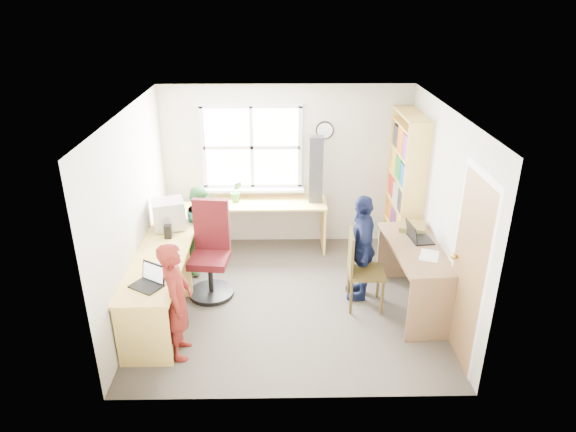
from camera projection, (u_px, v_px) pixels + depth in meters
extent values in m
cube|color=#3E3831|center=(288.00, 300.00, 6.50)|extent=(3.60, 3.40, 0.02)
cube|color=white|center=(288.00, 110.00, 5.51)|extent=(3.60, 3.40, 0.02)
cube|color=beige|center=(286.00, 166.00, 7.57)|extent=(3.60, 0.02, 2.40)
cube|color=beige|center=(292.00, 292.00, 4.45)|extent=(3.60, 0.02, 2.40)
cube|color=beige|center=(133.00, 214.00, 5.98)|extent=(0.02, 3.40, 2.40)
cube|color=beige|center=(442.00, 212.00, 6.03)|extent=(0.02, 3.40, 2.40)
cube|color=white|center=(252.00, 147.00, 7.41)|extent=(1.40, 0.01, 1.20)
cube|color=white|center=(252.00, 147.00, 7.41)|extent=(1.48, 0.04, 1.28)
cube|color=olive|center=(467.00, 272.00, 5.16)|extent=(0.02, 0.82, 2.00)
sphere|color=gold|center=(454.00, 256.00, 5.46)|extent=(0.07, 0.07, 0.07)
cylinder|color=black|center=(325.00, 130.00, 7.32)|extent=(0.26, 0.03, 0.26)
cylinder|color=white|center=(325.00, 131.00, 7.31)|extent=(0.22, 0.01, 0.22)
cube|color=#FFD465|center=(166.00, 245.00, 6.26)|extent=(0.60, 2.70, 0.03)
cube|color=#FFD465|center=(270.00, 203.00, 7.49)|extent=(1.65, 0.56, 0.03)
cube|color=#FFD465|center=(169.00, 272.00, 6.42)|extent=(0.56, 0.03, 0.72)
cube|color=#FFD465|center=(143.00, 338.00, 5.21)|extent=(0.56, 0.03, 0.72)
cube|color=#FFD465|center=(186.00, 227.00, 7.62)|extent=(0.56, 0.03, 0.72)
cube|color=#FFD465|center=(323.00, 226.00, 7.65)|extent=(0.03, 0.52, 0.72)
cube|color=#FFD465|center=(151.00, 317.00, 5.55)|extent=(0.54, 0.45, 0.72)
cube|color=olive|center=(419.00, 248.00, 6.05)|extent=(0.74, 1.46, 0.03)
cube|color=olive|center=(435.00, 311.00, 5.59)|extent=(0.61, 0.07, 0.79)
cube|color=olive|center=(400.00, 251.00, 6.85)|extent=(0.61, 0.07, 0.79)
cube|color=#FFD465|center=(413.00, 202.00, 6.71)|extent=(0.30, 0.02, 2.10)
cube|color=#FFD465|center=(397.00, 176.00, 7.63)|extent=(0.30, 0.02, 2.10)
cube|color=#FFD465|center=(412.00, 114.00, 6.75)|extent=(0.30, 1.00, 0.02)
cube|color=#FFD465|center=(398.00, 251.00, 7.57)|extent=(0.30, 1.00, 0.02)
cube|color=#FFD465|center=(401.00, 229.00, 7.43)|extent=(0.30, 1.00, 0.02)
cube|color=#FFD465|center=(403.00, 205.00, 7.27)|extent=(0.30, 1.00, 0.02)
cube|color=#FFD465|center=(406.00, 179.00, 7.12)|extent=(0.30, 1.00, 0.02)
cube|color=#FFD465|center=(408.00, 153.00, 6.96)|extent=(0.30, 1.00, 0.02)
cube|color=#FFD465|center=(411.00, 125.00, 6.81)|extent=(0.30, 1.00, 0.02)
cube|color=red|center=(404.00, 251.00, 7.24)|extent=(0.25, 0.28, 0.27)
cube|color=#1A53A1|center=(399.00, 241.00, 7.53)|extent=(0.25, 0.30, 0.29)
cube|color=#208633|center=(395.00, 231.00, 7.80)|extent=(0.25, 0.26, 0.30)
cube|color=gold|center=(406.00, 227.00, 7.09)|extent=(0.25, 0.28, 0.30)
cube|color=#773586|center=(401.00, 217.00, 7.38)|extent=(0.25, 0.30, 0.32)
cube|color=orange|center=(397.00, 210.00, 7.66)|extent=(0.25, 0.26, 0.29)
cube|color=#282828|center=(409.00, 201.00, 6.93)|extent=(0.25, 0.28, 0.32)
cube|color=silver|center=(404.00, 194.00, 7.23)|extent=(0.25, 0.30, 0.29)
cube|color=red|center=(399.00, 186.00, 7.50)|extent=(0.25, 0.26, 0.30)
cube|color=#1A53A1|center=(412.00, 176.00, 6.78)|extent=(0.25, 0.28, 0.29)
cube|color=#208633|center=(406.00, 168.00, 7.07)|extent=(0.25, 0.30, 0.30)
cube|color=gold|center=(402.00, 160.00, 7.34)|extent=(0.25, 0.26, 0.32)
cube|color=#773586|center=(415.00, 148.00, 6.62)|extent=(0.25, 0.28, 0.30)
cube|color=orange|center=(409.00, 140.00, 6.91)|extent=(0.25, 0.30, 0.32)
cube|color=#282828|center=(404.00, 136.00, 7.19)|extent=(0.25, 0.26, 0.29)
cylinder|color=black|center=(212.00, 293.00, 6.59)|extent=(0.63, 0.63, 0.05)
cylinder|color=black|center=(211.00, 277.00, 6.49)|extent=(0.07, 0.07, 0.43)
cube|color=#450C11|center=(209.00, 260.00, 6.39)|extent=(0.52, 0.52, 0.09)
cube|color=#450C11|center=(211.00, 224.00, 6.44)|extent=(0.46, 0.13, 0.67)
cylinder|color=#4B3D19|center=(351.00, 297.00, 6.13)|extent=(0.04, 0.04, 0.46)
cylinder|color=#4B3D19|center=(382.00, 298.00, 6.12)|extent=(0.04, 0.04, 0.46)
cylinder|color=#4B3D19|center=(349.00, 281.00, 6.47)|extent=(0.04, 0.04, 0.46)
cylinder|color=#4B3D19|center=(378.00, 281.00, 6.46)|extent=(0.04, 0.04, 0.46)
cube|color=#4B3D19|center=(366.00, 272.00, 6.20)|extent=(0.45, 0.45, 0.04)
cube|color=#4B3D19|center=(351.00, 252.00, 6.09)|extent=(0.05, 0.41, 0.51)
cube|color=#A9A9AD|center=(170.00, 227.00, 6.67)|extent=(0.34, 0.30, 0.02)
cube|color=#A9A9AD|center=(169.00, 214.00, 6.60)|extent=(0.47, 0.45, 0.37)
cube|color=#3F72F2|center=(184.00, 212.00, 6.65)|extent=(0.09, 0.30, 0.27)
cube|color=black|center=(146.00, 286.00, 5.37)|extent=(0.39, 0.37, 0.02)
cube|color=black|center=(154.00, 272.00, 5.42)|extent=(0.30, 0.22, 0.21)
cube|color=white|center=(153.00, 273.00, 5.41)|extent=(0.26, 0.18, 0.17)
cube|color=black|center=(420.00, 239.00, 6.21)|extent=(0.28, 0.36, 0.02)
cube|color=black|center=(411.00, 231.00, 6.15)|extent=(0.10, 0.33, 0.22)
cube|color=#3F72F2|center=(412.00, 231.00, 6.15)|extent=(0.08, 0.29, 0.18)
cube|color=black|center=(168.00, 232.00, 6.38)|extent=(0.09, 0.09, 0.17)
cube|color=black|center=(179.00, 212.00, 6.91)|extent=(0.12, 0.12, 0.20)
cube|color=black|center=(316.00, 170.00, 7.32)|extent=(0.20, 0.18, 0.97)
cube|color=red|center=(412.00, 227.00, 6.48)|extent=(0.39, 0.39, 0.06)
cube|color=silver|center=(162.00, 267.00, 5.76)|extent=(0.29, 0.33, 0.00)
cube|color=silver|center=(429.00, 256.00, 5.84)|extent=(0.30, 0.35, 0.00)
imported|color=#29682E|center=(236.00, 191.00, 7.44)|extent=(0.20, 0.17, 0.32)
imported|color=maroon|center=(177.00, 301.00, 5.29)|extent=(0.35, 0.50, 1.32)
imported|color=#307937|center=(203.00, 229.00, 6.99)|extent=(0.66, 0.73, 1.22)
imported|color=#151D43|center=(361.00, 247.00, 6.32)|extent=(0.38, 0.83, 1.38)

